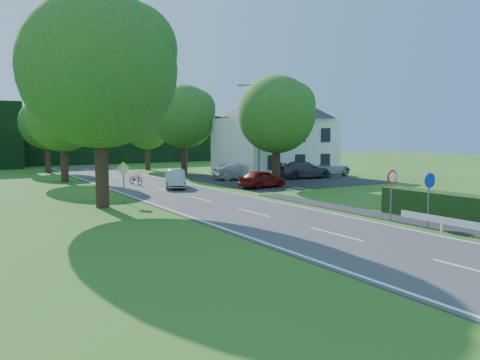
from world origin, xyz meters
TOP-DOWN VIEW (x-y plane):
  - road at (0.00, 20.00)m, footprint 7.00×80.00m
  - parking_pad at (12.00, 33.00)m, footprint 14.00×16.00m
  - line_edge_left at (-3.25, 20.00)m, footprint 0.12×80.00m
  - line_edge_right at (3.25, 20.00)m, footprint 0.12×80.00m
  - line_centre at (0.00, 20.00)m, footprint 0.12×80.00m
  - tree_main at (-6.00, 24.00)m, footprint 9.40×9.40m
  - tree_left_far at (-5.00, 40.00)m, footprint 7.00×7.00m
  - tree_right_far at (7.00, 42.00)m, footprint 7.40×7.40m
  - tree_left_back at (-4.50, 52.00)m, footprint 6.60×6.60m
  - tree_right_back at (6.00, 50.00)m, footprint 6.20×6.20m
  - tree_right_mid at (8.50, 28.00)m, footprint 7.00×7.00m
  - treeline_right at (8.00, 66.00)m, footprint 30.00×5.00m
  - house_white at (14.00, 36.00)m, footprint 10.60×8.40m
  - streetlight at (8.06, 30.00)m, footprint 2.03×0.18m
  - sign_roundabout at (4.30, 10.98)m, footprint 0.64×0.08m
  - sign_speed_limit at (4.30, 12.97)m, footprint 0.64×0.11m
  - sign_priority_left at (-4.50, 24.98)m, footprint 0.78×0.09m
  - moving_car at (1.07, 30.48)m, footprint 2.83×4.34m
  - motorcycle at (-0.64, 34.42)m, footprint 1.03×1.98m
  - parked_car_red at (6.83, 27.46)m, footprint 4.13×2.31m
  - parked_car_silver_a at (8.66, 33.76)m, footprint 4.84×2.67m
  - parked_car_grey at (14.34, 32.00)m, footprint 5.63×2.64m
  - parked_car_silver_b at (18.00, 32.84)m, footprint 5.56×3.13m
  - parasol at (10.77, 30.69)m, footprint 2.16×2.19m

SIDE VIEW (x-z plane):
  - road at x=0.00m, z-range 0.00..0.04m
  - parking_pad at x=12.00m, z-range 0.00..0.04m
  - line_edge_left at x=-3.25m, z-range 0.04..0.05m
  - line_edge_right at x=3.25m, z-range 0.04..0.05m
  - line_centre at x=0.00m, z-range 0.04..0.05m
  - motorcycle at x=-0.64m, z-range 0.04..1.03m
  - parked_car_red at x=6.83m, z-range 0.04..1.37m
  - moving_car at x=1.07m, z-range 0.04..1.39m
  - parked_car_silver_b at x=18.00m, z-range 0.04..1.51m
  - parked_car_silver_a at x=8.66m, z-range 0.04..1.55m
  - parked_car_grey at x=14.34m, z-range 0.04..1.63m
  - parasol at x=10.77m, z-range 0.04..1.75m
  - sign_roundabout at x=4.30m, z-range 0.49..2.86m
  - sign_priority_left at x=-4.50m, z-range 0.50..2.94m
  - sign_speed_limit at x=4.30m, z-range 0.58..2.95m
  - treeline_right at x=8.00m, z-range 0.00..7.00m
  - tree_right_back at x=6.00m, z-range 0.00..7.56m
  - tree_left_back at x=-4.50m, z-range 0.00..8.07m
  - tree_left_far at x=-5.00m, z-range 0.00..8.58m
  - tree_right_mid at x=8.50m, z-range 0.00..8.58m
  - house_white at x=14.00m, z-range 0.11..8.71m
  - streetlight at x=8.06m, z-range 0.46..8.46m
  - tree_right_far at x=7.00m, z-range 0.00..9.09m
  - tree_main at x=-6.00m, z-range 0.00..11.64m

